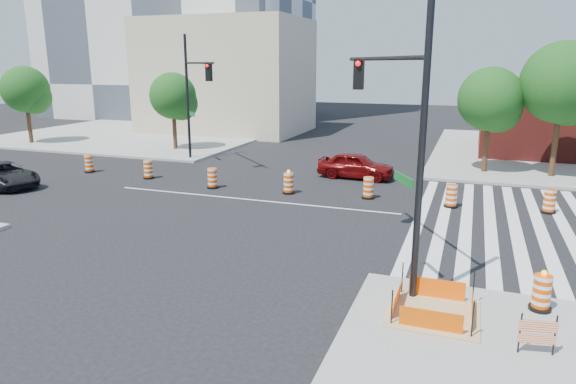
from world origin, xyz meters
The scene contains 23 objects.
ground centered at (0.00, 0.00, 0.00)m, with size 120.00×120.00×0.00m, color black.
sidewalk_nw centered at (-18.00, 18.00, 0.07)m, with size 22.00×22.00×0.15m, color gray.
crosswalk_east centered at (10.95, 0.00, 0.01)m, with size 6.75×13.50×0.01m.
lane_centerline centered at (0.00, 0.00, 0.01)m, with size 14.00×0.12×0.01m, color silver.
excavation_pit centered at (9.00, -9.00, 0.22)m, with size 2.20×2.20×0.90m.
beige_midrise centered at (-12.00, 22.00, 5.00)m, with size 14.00×10.00×10.00m, color #B9AF8D.
red_coupe centered at (3.64, 6.24, 0.71)m, with size 1.69×4.19×1.43m, color #5D0808.
dark_suv centered at (-12.92, -1.92, 0.63)m, with size 2.08×4.51×1.25m, color black.
signal_pole_se centered at (7.55, -6.78, 4.89)m, with size 3.19×5.26×7.97m.
signal_pole_nw centered at (-6.70, 6.86, 4.79)m, with size 4.26×4.27×7.80m.
pit_drum centered at (11.51, -7.84, 0.59)m, with size 0.54×0.54×1.07m.
barricade centered at (11.20, -10.10, 0.66)m, with size 0.78×0.19×0.92m.
tree_north_a centered at (-22.85, 9.53, 4.02)m, with size 3.54×3.53×6.00m.
tree_north_b centered at (-10.62, 10.77, 3.74)m, with size 3.30×3.28×5.57m.
tree_north_c centered at (10.35, 9.91, 4.03)m, with size 3.54×3.54×6.01m.
tree_north_d centered at (13.83, 9.84, 4.94)m, with size 4.33×4.33×7.36m.
median_drum_0 centered at (-11.30, 2.48, 0.48)m, with size 0.60×0.60×1.02m.
median_drum_1 centered at (-7.08, 2.23, 0.48)m, with size 0.60×0.60×1.02m.
median_drum_2 centered at (-2.70, 1.45, 0.48)m, with size 0.60×0.60×1.02m.
median_drum_3 centered at (1.31, 1.72, 0.49)m, with size 0.60×0.60×1.18m.
median_drum_4 centered at (5.16, 2.10, 0.48)m, with size 0.60×0.60×1.02m.
median_drum_5 centered at (8.89, 1.85, 0.48)m, with size 0.60×0.60×1.02m.
median_drum_6 centered at (12.84, 2.33, 0.48)m, with size 0.60×0.60×1.02m.
Camera 1 is at (9.56, -21.12, 6.20)m, focal length 32.00 mm.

